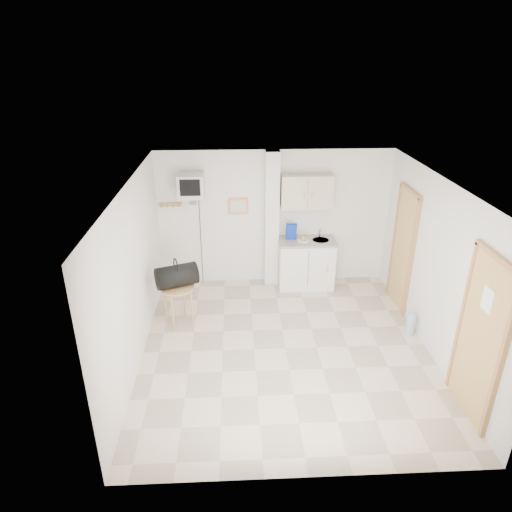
{
  "coord_description": "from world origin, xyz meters",
  "views": [
    {
      "loc": [
        -0.72,
        -5.59,
        4.06
      ],
      "look_at": [
        -0.41,
        0.6,
        1.25
      ],
      "focal_mm": 32.0,
      "sensor_mm": 36.0,
      "label": 1
    }
  ],
  "objects_px": {
    "crt_television": "(191,186)",
    "water_bottle": "(411,324)",
    "duffel_bag": "(177,276)",
    "round_table": "(178,293)"
  },
  "relations": [
    {
      "from": "round_table",
      "to": "water_bottle",
      "type": "bearing_deg",
      "value": -7.88
    },
    {
      "from": "duffel_bag",
      "to": "water_bottle",
      "type": "distance_m",
      "value": 3.72
    },
    {
      "from": "round_table",
      "to": "duffel_bag",
      "type": "bearing_deg",
      "value": 86.46
    },
    {
      "from": "crt_television",
      "to": "water_bottle",
      "type": "height_order",
      "value": "crt_television"
    },
    {
      "from": "round_table",
      "to": "duffel_bag",
      "type": "relative_size",
      "value": 0.91
    },
    {
      "from": "round_table",
      "to": "water_bottle",
      "type": "xyz_separation_m",
      "value": [
        3.63,
        -0.5,
        -0.37
      ]
    },
    {
      "from": "duffel_bag",
      "to": "water_bottle",
      "type": "bearing_deg",
      "value": -29.71
    },
    {
      "from": "crt_television",
      "to": "duffel_bag",
      "type": "bearing_deg",
      "value": -99.25
    },
    {
      "from": "crt_television",
      "to": "round_table",
      "type": "bearing_deg",
      "value": -99.11
    },
    {
      "from": "crt_television",
      "to": "round_table",
      "type": "height_order",
      "value": "crt_television"
    }
  ]
}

